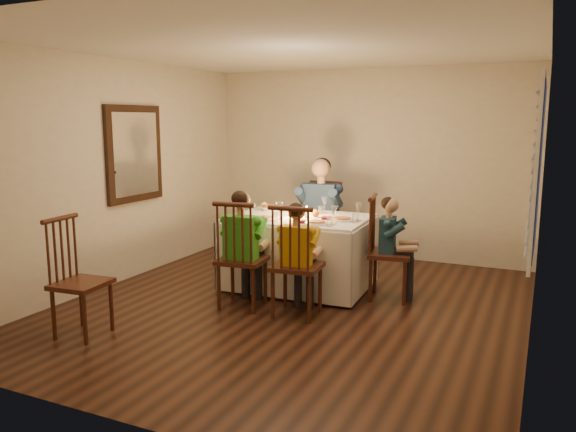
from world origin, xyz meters
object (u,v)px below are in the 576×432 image
at_px(chair_end, 388,298).
at_px(chair_adult, 320,268).
at_px(chair_near_left, 243,307).
at_px(chair_near_right, 297,315).
at_px(child_yellow, 297,315).
at_px(child_teal, 388,298).
at_px(serving_bowl, 269,208).
at_px(dining_table, 299,237).
at_px(child_green, 243,307).
at_px(chair_extra, 85,335).
at_px(adult, 320,268).

bearing_deg(chair_end, chair_adult, 43.60).
relative_size(chair_adult, chair_end, 1.00).
height_order(chair_near_left, chair_near_right, same).
bearing_deg(chair_end, child_yellow, 133.53).
height_order(chair_adult, chair_near_left, same).
xyz_separation_m(chair_adult, child_teal, (1.14, -0.87, 0.00)).
height_order(child_teal, serving_bowl, serving_bowl).
distance_m(dining_table, chair_near_left, 1.09).
distance_m(chair_near_left, serving_bowl, 1.45).
bearing_deg(chair_near_right, chair_near_left, -4.74).
distance_m(chair_end, child_green, 1.58).
xyz_separation_m(chair_near_right, chair_end, (0.69, 0.90, 0.00)).
height_order(chair_extra, adult, adult).
xyz_separation_m(chair_near_left, chair_near_right, (0.61, 0.00, 0.00)).
bearing_deg(dining_table, child_green, -108.03).
bearing_deg(child_yellow, chair_near_right, 180.00).
height_order(chair_end, chair_extra, chair_end).
relative_size(dining_table, child_green, 1.34).
distance_m(chair_near_right, serving_bowl, 1.67).
relative_size(chair_end, chair_extra, 1.04).
bearing_deg(chair_adult, chair_end, -39.39).
relative_size(chair_near_left, chair_near_right, 1.00).
bearing_deg(chair_near_right, chair_end, -132.50).
bearing_deg(chair_extra, chair_near_right, -54.93).
bearing_deg(child_green, chair_end, -152.51).
xyz_separation_m(chair_near_right, child_yellow, (0.00, 0.00, 0.00)).
relative_size(chair_extra, serving_bowl, 5.43).
xyz_separation_m(adult, child_green, (-0.15, -1.77, 0.00)).
relative_size(chair_extra, child_teal, 0.97).
relative_size(chair_near_left, serving_bowl, 5.67).
bearing_deg(child_yellow, chair_extra, 34.79).
distance_m(chair_near_left, chair_near_right, 0.61).
xyz_separation_m(adult, serving_bowl, (-0.42, -0.63, 0.84)).
relative_size(chair_adult, child_yellow, 0.99).
bearing_deg(chair_extra, chair_end, -50.33).
bearing_deg(chair_end, chair_near_left, 115.76).
bearing_deg(serving_bowl, chair_near_right, -52.47).
relative_size(child_yellow, child_teal, 1.02).
bearing_deg(chair_end, chair_extra, 125.42).
xyz_separation_m(child_teal, serving_bowl, (-1.56, 0.24, 0.84)).
xyz_separation_m(child_green, child_yellow, (0.61, 0.00, 0.00)).
bearing_deg(chair_near_right, child_teal, -132.50).
relative_size(chair_end, serving_bowl, 5.67).
relative_size(dining_table, child_teal, 1.46).
bearing_deg(adult, child_yellow, -77.60).
xyz_separation_m(chair_near_right, child_green, (-0.61, -0.00, 0.00)).
bearing_deg(dining_table, serving_bowl, 150.56).
bearing_deg(serving_bowl, child_green, -76.82).
xyz_separation_m(chair_end, child_teal, (-0.00, 0.00, 0.00)).
relative_size(dining_table, chair_end, 1.45).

